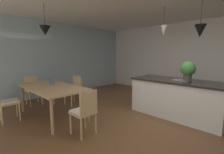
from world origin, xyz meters
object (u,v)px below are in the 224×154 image
at_px(chair_kitchen_end, 85,111).
at_px(chair_window_end, 33,89).
at_px(dining_table, 52,89).
at_px(vase_on_dining_table, 52,82).
at_px(chair_near_left, 6,101).
at_px(kitchen_island, 176,98).
at_px(potted_plant_on_island, 188,70).
at_px(chair_far_left, 74,89).

bearing_deg(chair_kitchen_end, chair_window_end, -179.97).
height_order(chair_kitchen_end, chair_window_end, same).
height_order(dining_table, vase_on_dining_table, vase_on_dining_table).
relative_size(chair_near_left, vase_on_dining_table, 5.77).
distance_m(chair_near_left, chair_window_end, 1.25).
bearing_deg(chair_window_end, chair_near_left, -44.34).
xyz_separation_m(chair_kitchen_end, kitchen_island, (0.84, 2.16, -0.01)).
xyz_separation_m(kitchen_island, potted_plant_on_island, (0.22, 0.00, 0.71)).
relative_size(potted_plant_on_island, vase_on_dining_table, 3.07).
relative_size(dining_table, chair_window_end, 2.22).
distance_m(chair_window_end, potted_plant_on_island, 4.37).
relative_size(chair_near_left, chair_window_end, 1.00).
xyz_separation_m(chair_far_left, chair_window_end, (-0.90, -0.88, 0.00)).
bearing_deg(dining_table, kitchen_island, 44.83).
bearing_deg(chair_window_end, kitchen_island, 31.62).
bearing_deg(vase_on_dining_table, chair_window_end, -174.33).
distance_m(kitchen_island, potted_plant_on_island, 0.74).
xyz_separation_m(chair_window_end, kitchen_island, (3.51, 2.16, -0.01)).
xyz_separation_m(chair_kitchen_end, chair_near_left, (-1.78, -0.88, 0.00)).
bearing_deg(dining_table, chair_far_left, 116.55).
height_order(dining_table, kitchen_island, kitchen_island).
distance_m(dining_table, chair_window_end, 1.35).
relative_size(dining_table, chair_far_left, 2.22).
distance_m(dining_table, vase_on_dining_table, 0.30).
relative_size(chair_far_left, chair_window_end, 1.00).
bearing_deg(chair_kitchen_end, vase_on_dining_table, 176.15).
bearing_deg(chair_far_left, chair_kitchen_end, -26.26).
bearing_deg(chair_near_left, chair_far_left, 89.97).
xyz_separation_m(dining_table, vase_on_dining_table, (-0.25, 0.11, 0.14)).
bearing_deg(kitchen_island, chair_kitchen_end, -111.23).
relative_size(dining_table, vase_on_dining_table, 12.82).
bearing_deg(chair_window_end, potted_plant_on_island, 30.08).
xyz_separation_m(chair_near_left, kitchen_island, (2.61, 3.04, -0.01)).
relative_size(chair_kitchen_end, chair_window_end, 1.00).
height_order(chair_kitchen_end, chair_near_left, same).
distance_m(chair_near_left, vase_on_dining_table, 1.06).
relative_size(dining_table, chair_near_left, 2.22).
relative_size(chair_near_left, kitchen_island, 0.41).
height_order(chair_window_end, kitchen_island, kitchen_island).
xyz_separation_m(dining_table, chair_window_end, (-1.34, 0.00, -0.21)).
bearing_deg(vase_on_dining_table, chair_kitchen_end, -3.85).
xyz_separation_m(chair_near_left, chair_window_end, (-0.90, 0.88, 0.00)).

